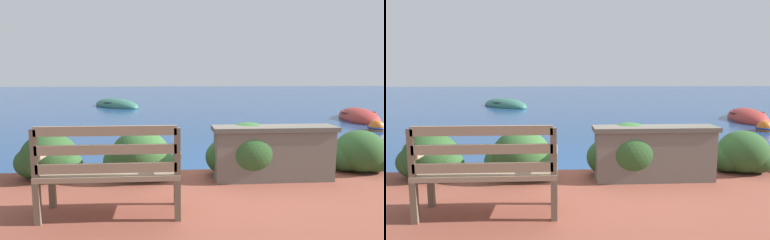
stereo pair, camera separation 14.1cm
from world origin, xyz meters
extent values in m
plane|color=navy|center=(0.00, 0.00, 0.00)|extent=(80.00, 80.00, 0.00)
cube|color=brown|center=(-2.33, -1.33, 0.42)|extent=(0.06, 0.06, 0.40)
cube|color=brown|center=(-1.03, -1.33, 0.42)|extent=(0.06, 0.06, 0.40)
cube|color=brown|center=(-2.33, -1.75, 0.42)|extent=(0.06, 0.06, 0.40)
cube|color=brown|center=(-1.03, -1.75, 0.42)|extent=(0.06, 0.06, 0.40)
cube|color=#8C755B|center=(-1.68, -1.54, 0.65)|extent=(1.36, 0.48, 0.05)
cube|color=#8C755B|center=(-1.68, -1.75, 0.75)|extent=(1.29, 0.04, 0.09)
cube|color=#8C755B|center=(-1.68, -1.75, 0.93)|extent=(1.29, 0.04, 0.09)
cube|color=#8C755B|center=(-1.68, -1.75, 1.10)|extent=(1.29, 0.04, 0.09)
cube|color=brown|center=(-2.33, -1.75, 0.90)|extent=(0.06, 0.04, 0.45)
cube|color=brown|center=(-1.03, -1.75, 0.90)|extent=(0.06, 0.04, 0.45)
cube|color=#8C755B|center=(-2.33, -1.54, 0.85)|extent=(0.07, 0.43, 0.05)
cube|color=#8C755B|center=(-1.03, -1.54, 0.85)|extent=(0.07, 0.43, 0.05)
cube|color=#666056|center=(0.27, -0.55, 0.55)|extent=(1.55, 0.35, 0.66)
cube|color=#565249|center=(0.27, -0.55, 0.91)|extent=(1.62, 0.39, 0.06)
ellipsoid|color=#284C23|center=(-2.69, -0.32, 0.53)|extent=(0.73, 0.66, 0.62)
ellipsoid|color=#284C23|center=(-2.90, -0.27, 0.44)|extent=(0.55, 0.50, 0.44)
ellipsoid|color=#284C23|center=(-2.51, -0.36, 0.42)|extent=(0.51, 0.46, 0.40)
ellipsoid|color=#2D5628|center=(-1.48, -0.39, 0.55)|extent=(0.78, 0.70, 0.66)
ellipsoid|color=#2D5628|center=(-1.70, -0.33, 0.45)|extent=(0.58, 0.52, 0.47)
ellipsoid|color=#2D5628|center=(-1.29, -0.43, 0.43)|extent=(0.54, 0.49, 0.43)
ellipsoid|color=#2D5628|center=(-0.03, -0.39, 0.59)|extent=(0.88, 0.79, 0.75)
ellipsoid|color=#2D5628|center=(-0.27, -0.33, 0.48)|extent=(0.66, 0.59, 0.53)
ellipsoid|color=#2D5628|center=(0.19, -0.44, 0.46)|extent=(0.62, 0.56, 0.48)
ellipsoid|color=#284C23|center=(1.63, -0.27, 0.52)|extent=(0.71, 0.64, 0.60)
ellipsoid|color=#284C23|center=(1.43, -0.22, 0.43)|extent=(0.53, 0.48, 0.43)
ellipsoid|color=#284C23|center=(1.81, -0.31, 0.41)|extent=(0.50, 0.45, 0.39)
ellipsoid|color=#9E2D28|center=(5.69, 6.79, 0.05)|extent=(1.85, 3.14, 0.71)
torus|color=brown|center=(5.69, 6.79, 0.25)|extent=(1.42, 1.42, 0.07)
cube|color=#846647|center=(5.58, 6.36, 0.22)|extent=(0.93, 0.35, 0.04)
cube|color=#846647|center=(5.78, 7.14, 0.22)|extent=(0.93, 0.35, 0.04)
ellipsoid|color=#336B5B|center=(-3.65, 12.20, 0.05)|extent=(3.06, 3.21, 0.73)
torus|color=#304F46|center=(-3.65, 12.20, 0.26)|extent=(1.70, 1.70, 0.07)
cube|color=#846647|center=(-3.33, 11.84, 0.23)|extent=(0.79, 0.73, 0.04)
cube|color=#846647|center=(-3.93, 12.50, 0.23)|extent=(0.79, 0.73, 0.04)
sphere|color=orange|center=(4.89, 4.45, 0.08)|extent=(0.44, 0.44, 0.44)
torus|color=navy|center=(4.89, 4.45, 0.08)|extent=(0.49, 0.49, 0.05)
camera|label=1|loc=(-1.12, -4.88, 1.62)|focal=32.00mm
camera|label=2|loc=(-0.98, -4.89, 1.62)|focal=32.00mm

